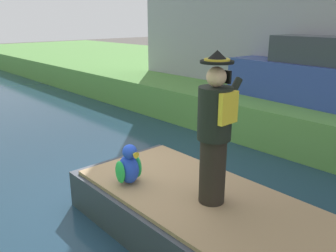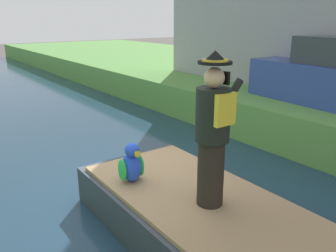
{
  "view_description": "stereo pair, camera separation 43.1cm",
  "coord_description": "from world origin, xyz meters",
  "px_view_note": "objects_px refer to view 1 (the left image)",
  "views": [
    {
      "loc": [
        -3.03,
        -4.13,
        2.9
      ],
      "look_at": [
        -0.24,
        -1.09,
        1.61
      ],
      "focal_mm": 37.21,
      "sensor_mm": 36.0,
      "label": 1
    },
    {
      "loc": [
        -2.7,
        -4.4,
        2.9
      ],
      "look_at": [
        -0.24,
        -1.09,
        1.61
      ],
      "focal_mm": 37.21,
      "sensor_mm": 36.0,
      "label": 2
    }
  ],
  "objects_px": {
    "parked_car_blue": "(319,74)",
    "parrot_plush": "(129,166)",
    "person_pirate": "(215,130)",
    "boat": "(212,223)"
  },
  "relations": [
    {
      "from": "boat",
      "to": "parked_car_blue",
      "type": "xyz_separation_m",
      "value": [
        5.04,
        1.11,
        1.23
      ]
    },
    {
      "from": "person_pirate",
      "to": "parrot_plush",
      "type": "relative_size",
      "value": 3.25
    },
    {
      "from": "boat",
      "to": "person_pirate",
      "type": "bearing_deg",
      "value": 110.92
    },
    {
      "from": "parrot_plush",
      "to": "parked_car_blue",
      "type": "relative_size",
      "value": 0.14
    },
    {
      "from": "parked_car_blue",
      "to": "parrot_plush",
      "type": "bearing_deg",
      "value": 179.91
    },
    {
      "from": "person_pirate",
      "to": "parked_car_blue",
      "type": "bearing_deg",
      "value": 16.74
    },
    {
      "from": "boat",
      "to": "parked_car_blue",
      "type": "relative_size",
      "value": 1.03
    },
    {
      "from": "person_pirate",
      "to": "parked_car_blue",
      "type": "distance_m",
      "value": 5.16
    },
    {
      "from": "boat",
      "to": "parrot_plush",
      "type": "distance_m",
      "value": 1.33
    },
    {
      "from": "person_pirate",
      "to": "parrot_plush",
      "type": "height_order",
      "value": "person_pirate"
    }
  ]
}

